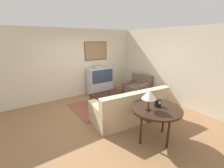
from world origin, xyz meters
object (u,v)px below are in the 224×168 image
object	(u,v)px
tv	(100,81)
coffee_table	(107,94)
couch	(130,109)
console_table	(156,111)
armchair	(137,88)
mantel_clock	(158,103)
table_lamp	(149,95)

from	to	relation	value
tv	coffee_table	world-z (taller)	tv
couch	console_table	bearing A→B (deg)	87.44
coffee_table	couch	bearing A→B (deg)	-88.33
armchair	mantel_clock	xyz separation A→B (m)	(-1.64, -2.34, 0.61)
coffee_table	table_lamp	size ratio (longest dim) A/B	2.54
coffee_table	console_table	size ratio (longest dim) A/B	1.04
coffee_table	table_lamp	bearing A→B (deg)	-98.98
tv	couch	distance (m)	2.46
coffee_table	mantel_clock	size ratio (longest dim) A/B	7.33
mantel_clock	couch	bearing A→B (deg)	86.08
armchair	table_lamp	world-z (taller)	table_lamp
table_lamp	mantel_clock	distance (m)	0.42
armchair	coffee_table	bearing A→B (deg)	-98.59
coffee_table	console_table	world-z (taller)	console_table
console_table	armchair	bearing A→B (deg)	54.11
armchair	mantel_clock	world-z (taller)	mantel_clock
tv	armchair	world-z (taller)	tv
couch	console_table	xyz separation A→B (m)	(-0.15, -1.04, 0.42)
tv	couch	bearing A→B (deg)	-99.03
armchair	table_lamp	distance (m)	3.17
tv	coffee_table	bearing A→B (deg)	-109.34
couch	table_lamp	world-z (taller)	table_lamp
armchair	mantel_clock	bearing A→B (deg)	-47.81
console_table	couch	bearing A→B (deg)	81.81
couch	mantel_clock	xyz separation A→B (m)	(-0.07, -1.00, 0.57)
tv	couch	xyz separation A→B (m)	(-0.38, -2.42, -0.25)
tv	armchair	bearing A→B (deg)	-42.25
armchair	mantel_clock	distance (m)	2.92
armchair	tv	bearing A→B (deg)	-145.06
tv	console_table	xyz separation A→B (m)	(-0.53, -3.45, 0.17)
table_lamp	console_table	bearing A→B (deg)	-8.92
couch	table_lamp	distance (m)	1.37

